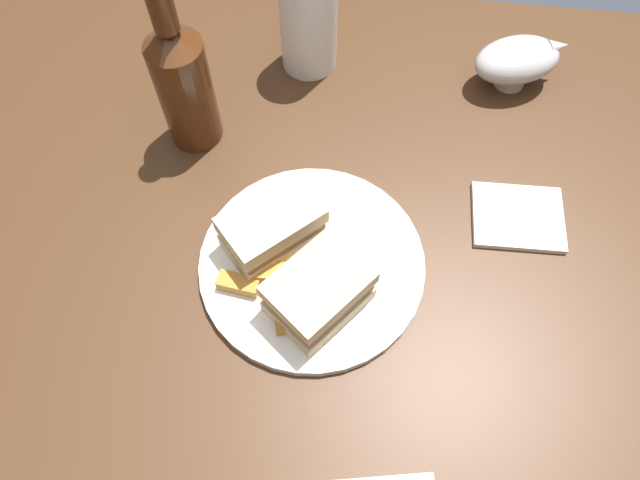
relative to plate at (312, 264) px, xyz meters
The scene contains 12 objects.
ground_plane 0.78m from the plate, 71.20° to the left, with size 6.00×6.00×0.00m, color #333842.
dining_table 0.40m from the plate, 71.20° to the left, with size 1.09×0.88×0.77m, color #422816.
plate is the anchor object (origin of this frame).
sandwich_half_left 0.06m from the plate, 155.03° to the left, with size 0.13×0.12×0.06m.
sandwich_half_right 0.06m from the plate, 69.55° to the right, with size 0.13×0.13×0.06m.
potato_wedge_front 0.09m from the plate, 152.29° to the right, with size 0.05×0.02×0.02m, color #B77F33.
potato_wedge_middle 0.05m from the plate, 146.66° to the right, with size 0.05×0.02×0.02m, color gold.
potato_wedge_back 0.08m from the plate, 106.45° to the right, with size 0.04×0.02×0.01m, color #B77F33.
pint_glass 0.33m from the plate, 97.98° to the left, with size 0.08×0.08×0.17m.
gravy_boat 0.40m from the plate, 53.13° to the left, with size 0.14×0.11×0.07m.
cider_bottle 0.27m from the plate, 134.86° to the left, with size 0.07×0.07×0.25m.
napkin 0.26m from the plate, 21.44° to the left, with size 0.11×0.09×0.01m, color silver.
Camera 1 is at (0.03, -0.34, 1.40)m, focal length 33.22 mm.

